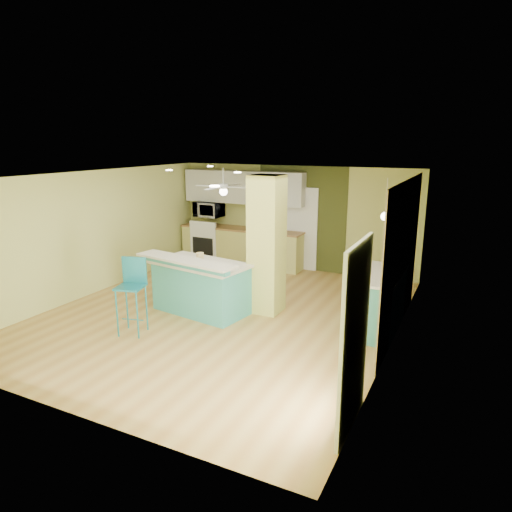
{
  "coord_description": "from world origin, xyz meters",
  "views": [
    {
      "loc": [
        3.99,
        -6.76,
        3.08
      ],
      "look_at": [
        0.48,
        0.4,
        1.05
      ],
      "focal_mm": 32.0,
      "sensor_mm": 36.0,
      "label": 1
    }
  ],
  "objects_px": {
    "peninsula": "(200,286)",
    "side_counter": "(380,302)",
    "bar_stool": "(132,283)",
    "canister": "(200,257)",
    "fruit_bowl": "(256,229)"
  },
  "relations": [
    {
      "from": "side_counter",
      "to": "canister",
      "type": "height_order",
      "value": "canister"
    },
    {
      "from": "bar_stool",
      "to": "canister",
      "type": "relative_size",
      "value": 8.26
    },
    {
      "from": "fruit_bowl",
      "to": "peninsula",
      "type": "bearing_deg",
      "value": -82.26
    },
    {
      "from": "peninsula",
      "to": "bar_stool",
      "type": "bearing_deg",
      "value": -102.45
    },
    {
      "from": "fruit_bowl",
      "to": "side_counter",
      "type": "bearing_deg",
      "value": -35.92
    },
    {
      "from": "peninsula",
      "to": "side_counter",
      "type": "bearing_deg",
      "value": 20.26
    },
    {
      "from": "bar_stool",
      "to": "canister",
      "type": "distance_m",
      "value": 1.43
    },
    {
      "from": "bar_stool",
      "to": "fruit_bowl",
      "type": "bearing_deg",
      "value": 74.07
    },
    {
      "from": "bar_stool",
      "to": "peninsula",
      "type": "bearing_deg",
      "value": 53.35
    },
    {
      "from": "bar_stool",
      "to": "canister",
      "type": "xyz_separation_m",
      "value": [
        0.43,
        1.35,
        0.18
      ]
    },
    {
      "from": "side_counter",
      "to": "canister",
      "type": "distance_m",
      "value": 3.26
    },
    {
      "from": "bar_stool",
      "to": "canister",
      "type": "bearing_deg",
      "value": 57.25
    },
    {
      "from": "bar_stool",
      "to": "side_counter",
      "type": "distance_m",
      "value": 4.07
    },
    {
      "from": "peninsula",
      "to": "fruit_bowl",
      "type": "bearing_deg",
      "value": 106.69
    },
    {
      "from": "fruit_bowl",
      "to": "canister",
      "type": "xyz_separation_m",
      "value": [
        0.37,
        -3.08,
        0.04
      ]
    }
  ]
}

